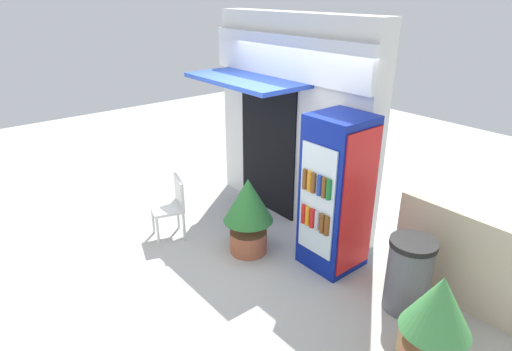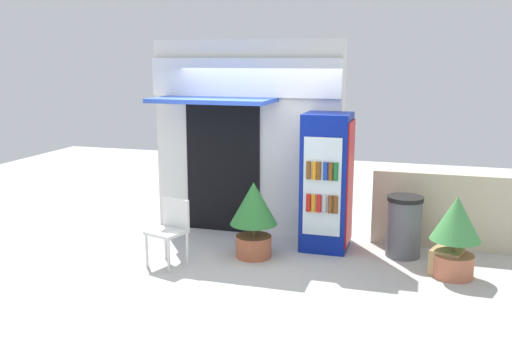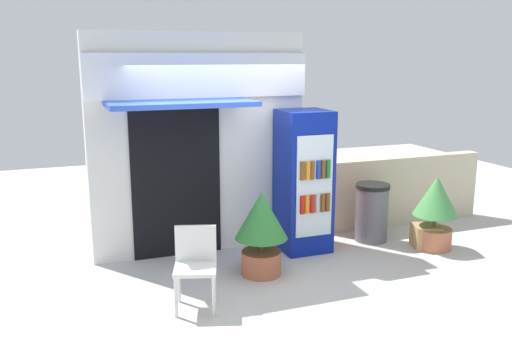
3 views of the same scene
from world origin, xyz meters
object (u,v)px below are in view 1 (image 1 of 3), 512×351
(cardboard_box, at_px, (424,349))
(potted_plant_near_shop, at_px, (248,210))
(plastic_chair, at_px, (172,203))
(drink_cooler, at_px, (336,194))
(trash_bin, at_px, (409,275))
(potted_plant_curbside, at_px, (436,319))

(cardboard_box, bearing_deg, potted_plant_near_shop, -178.03)
(plastic_chair, bearing_deg, drink_cooler, 33.46)
(plastic_chair, distance_m, trash_bin, 3.12)
(trash_bin, bearing_deg, plastic_chair, -157.80)
(plastic_chair, xyz_separation_m, potted_plant_near_shop, (0.96, 0.56, 0.10))
(plastic_chair, height_order, potted_plant_curbside, potted_plant_curbside)
(potted_plant_curbside, bearing_deg, cardboard_box, 141.96)
(plastic_chair, distance_m, potted_plant_near_shop, 1.11)
(trash_bin, bearing_deg, drink_cooler, 178.64)
(potted_plant_curbside, xyz_separation_m, trash_bin, (-0.63, 0.59, -0.17))
(drink_cooler, distance_m, potted_plant_near_shop, 1.13)
(potted_plant_curbside, bearing_deg, plastic_chair, -170.55)
(trash_bin, distance_m, cardboard_box, 0.81)
(plastic_chair, xyz_separation_m, cardboard_box, (3.44, 0.64, -0.35))
(potted_plant_near_shop, bearing_deg, cardboard_box, 1.97)
(drink_cooler, bearing_deg, potted_plant_near_shop, -143.35)
(potted_plant_curbside, height_order, trash_bin, potted_plant_curbside)
(potted_plant_curbside, relative_size, cardboard_box, 2.86)
(drink_cooler, relative_size, plastic_chair, 2.22)
(potted_plant_near_shop, height_order, cardboard_box, potted_plant_near_shop)
(drink_cooler, distance_m, trash_bin, 1.19)
(drink_cooler, xyz_separation_m, plastic_chair, (-1.82, -1.20, -0.45))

